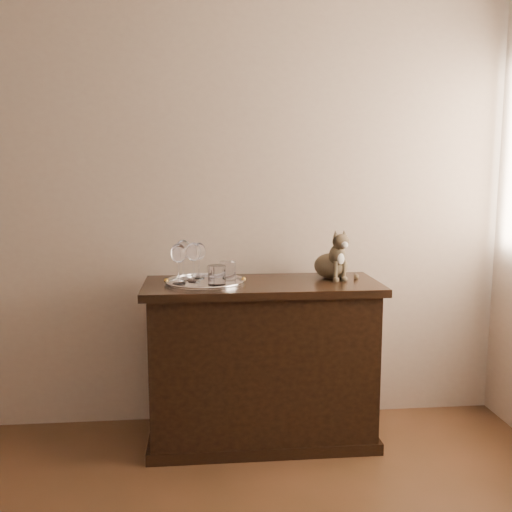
{
  "coord_description": "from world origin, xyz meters",
  "views": [
    {
      "loc": [
        0.29,
        -0.9,
        1.41
      ],
      "look_at": [
        0.57,
        1.95,
        0.98
      ],
      "focal_mm": 40.0,
      "sensor_mm": 36.0,
      "label": 1
    }
  ],
  "objects_px": {
    "tray": "(205,283)",
    "wine_glass_a": "(183,260)",
    "wine_glass_d": "(194,262)",
    "tumbler_a": "(217,275)",
    "tumbler_c": "(228,271)",
    "wine_glass_c": "(179,264)",
    "cat": "(331,254)",
    "wine_glass_b": "(199,261)",
    "sideboard": "(262,362)"
  },
  "relations": [
    {
      "from": "tray",
      "to": "wine_glass_a",
      "type": "xyz_separation_m",
      "value": [
        -0.11,
        0.08,
        0.11
      ]
    },
    {
      "from": "wine_glass_d",
      "to": "tumbler_a",
      "type": "relative_size",
      "value": 2.04
    },
    {
      "from": "tumbler_c",
      "to": "tray",
      "type": "bearing_deg",
      "value": -163.33
    },
    {
      "from": "wine_glass_c",
      "to": "tumbler_c",
      "type": "height_order",
      "value": "wine_glass_c"
    },
    {
      "from": "wine_glass_a",
      "to": "cat",
      "type": "distance_m",
      "value": 0.77
    },
    {
      "from": "wine_glass_b",
      "to": "wine_glass_d",
      "type": "xyz_separation_m",
      "value": [
        -0.03,
        -0.08,
        0.01
      ]
    },
    {
      "from": "wine_glass_c",
      "to": "wine_glass_d",
      "type": "xyz_separation_m",
      "value": [
        0.07,
        0.07,
        -0.0
      ]
    },
    {
      "from": "wine_glass_b",
      "to": "wine_glass_c",
      "type": "height_order",
      "value": "wine_glass_c"
    },
    {
      "from": "wine_glass_b",
      "to": "wine_glass_d",
      "type": "bearing_deg",
      "value": -107.56
    },
    {
      "from": "wine_glass_b",
      "to": "tumbler_c",
      "type": "xyz_separation_m",
      "value": [
        0.15,
        -0.07,
        -0.05
      ]
    },
    {
      "from": "wine_glass_a",
      "to": "tumbler_a",
      "type": "relative_size",
      "value": 2.1
    },
    {
      "from": "wine_glass_a",
      "to": "wine_glass_d",
      "type": "distance_m",
      "value": 0.08
    },
    {
      "from": "tumbler_a",
      "to": "tumbler_c",
      "type": "distance_m",
      "value": 0.13
    },
    {
      "from": "wine_glass_d",
      "to": "tumbler_a",
      "type": "bearing_deg",
      "value": -43.04
    },
    {
      "from": "sideboard",
      "to": "wine_glass_c",
      "type": "xyz_separation_m",
      "value": [
        -0.42,
        -0.05,
        0.54
      ]
    },
    {
      "from": "tray",
      "to": "wine_glass_b",
      "type": "xyz_separation_m",
      "value": [
        -0.03,
        0.1,
        0.1
      ]
    },
    {
      "from": "wine_glass_c",
      "to": "wine_glass_d",
      "type": "distance_m",
      "value": 0.1
    },
    {
      "from": "sideboard",
      "to": "cat",
      "type": "relative_size",
      "value": 4.53
    },
    {
      "from": "sideboard",
      "to": "wine_glass_d",
      "type": "relative_size",
      "value": 6.05
    },
    {
      "from": "wine_glass_b",
      "to": "cat",
      "type": "distance_m",
      "value": 0.7
    },
    {
      "from": "tray",
      "to": "wine_glass_b",
      "type": "height_order",
      "value": "wine_glass_b"
    },
    {
      "from": "tray",
      "to": "wine_glass_c",
      "type": "bearing_deg",
      "value": -159.6
    },
    {
      "from": "sideboard",
      "to": "wine_glass_d",
      "type": "xyz_separation_m",
      "value": [
        -0.35,
        0.02,
        0.53
      ]
    },
    {
      "from": "sideboard",
      "to": "tumbler_a",
      "type": "bearing_deg",
      "value": -159.52
    },
    {
      "from": "tumbler_a",
      "to": "cat",
      "type": "height_order",
      "value": "cat"
    },
    {
      "from": "tumbler_a",
      "to": "wine_glass_d",
      "type": "bearing_deg",
      "value": 136.96
    },
    {
      "from": "sideboard",
      "to": "wine_glass_b",
      "type": "bearing_deg",
      "value": 162.13
    },
    {
      "from": "tray",
      "to": "wine_glass_c",
      "type": "distance_m",
      "value": 0.17
    },
    {
      "from": "tray",
      "to": "cat",
      "type": "height_order",
      "value": "cat"
    },
    {
      "from": "tumbler_c",
      "to": "sideboard",
      "type": "bearing_deg",
      "value": -11.21
    },
    {
      "from": "wine_glass_d",
      "to": "tumbler_a",
      "type": "distance_m",
      "value": 0.16
    },
    {
      "from": "tray",
      "to": "tumbler_a",
      "type": "distance_m",
      "value": 0.12
    },
    {
      "from": "tumbler_a",
      "to": "tumbler_c",
      "type": "height_order",
      "value": "tumbler_a"
    },
    {
      "from": "wine_glass_b",
      "to": "wine_glass_d",
      "type": "distance_m",
      "value": 0.09
    },
    {
      "from": "wine_glass_c",
      "to": "tray",
      "type": "bearing_deg",
      "value": 20.4
    },
    {
      "from": "wine_glass_b",
      "to": "cat",
      "type": "relative_size",
      "value": 0.71
    },
    {
      "from": "wine_glass_a",
      "to": "tumbler_a",
      "type": "bearing_deg",
      "value": -45.78
    },
    {
      "from": "sideboard",
      "to": "wine_glass_a",
      "type": "height_order",
      "value": "wine_glass_a"
    },
    {
      "from": "wine_glass_b",
      "to": "wine_glass_c",
      "type": "distance_m",
      "value": 0.18
    },
    {
      "from": "wine_glass_a",
      "to": "tray",
      "type": "bearing_deg",
      "value": -37.47
    },
    {
      "from": "wine_glass_d",
      "to": "cat",
      "type": "xyz_separation_m",
      "value": [
        0.72,
        0.06,
        0.03
      ]
    },
    {
      "from": "tray",
      "to": "wine_glass_d",
      "type": "height_order",
      "value": "wine_glass_d"
    },
    {
      "from": "wine_glass_c",
      "to": "wine_glass_d",
      "type": "relative_size",
      "value": 1.03
    },
    {
      "from": "sideboard",
      "to": "cat",
      "type": "bearing_deg",
      "value": 11.39
    },
    {
      "from": "wine_glass_b",
      "to": "tray",
      "type": "bearing_deg",
      "value": -73.55
    },
    {
      "from": "tray",
      "to": "wine_glass_b",
      "type": "bearing_deg",
      "value": 106.45
    },
    {
      "from": "tray",
      "to": "wine_glass_d",
      "type": "relative_size",
      "value": 2.02
    },
    {
      "from": "wine_glass_d",
      "to": "cat",
      "type": "relative_size",
      "value": 0.75
    },
    {
      "from": "sideboard",
      "to": "tray",
      "type": "distance_m",
      "value": 0.52
    },
    {
      "from": "tray",
      "to": "wine_glass_b",
      "type": "distance_m",
      "value": 0.15
    }
  ]
}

